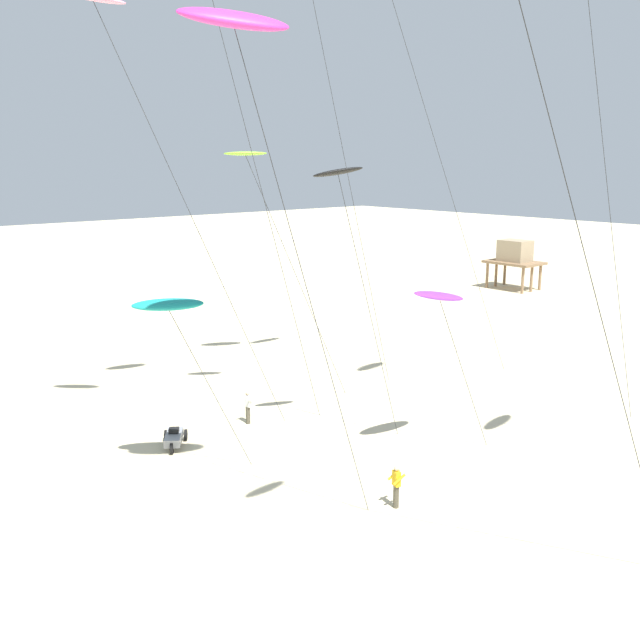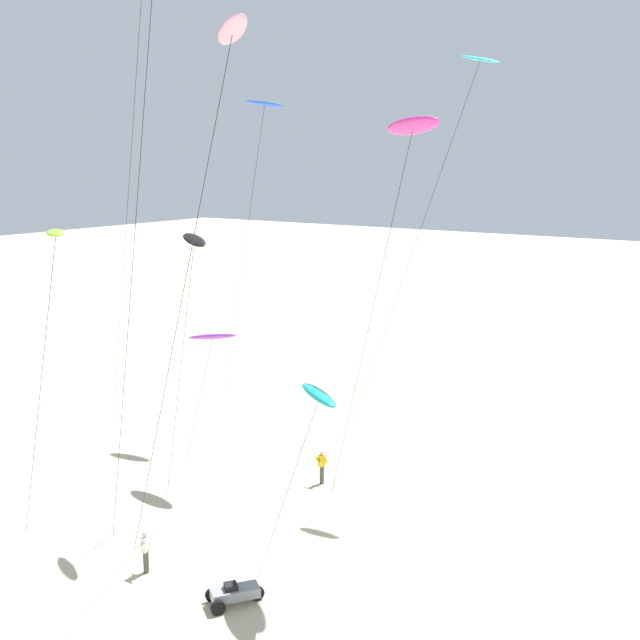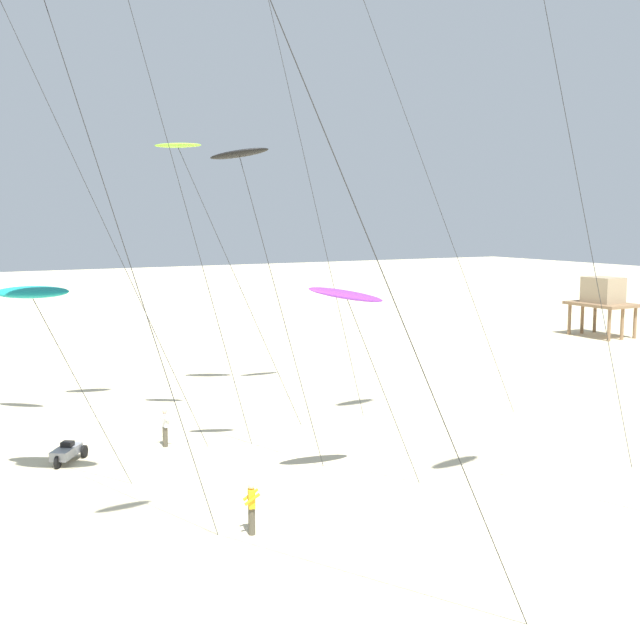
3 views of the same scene
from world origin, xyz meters
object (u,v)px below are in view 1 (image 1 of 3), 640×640
object	(u,v)px
kite_black	(339,176)
beach_buggy	(174,437)
kite_teal	(168,305)
kite_flyer_nearest	(396,485)
kite_pink	(96,4)
kite_purple	(440,297)
kite_flyer_middle	(248,406)
kite_magenta	(234,21)
stilt_house	(515,255)
kite_lime	(247,158)

from	to	relation	value
kite_black	beach_buggy	size ratio (longest dim) A/B	6.28
kite_teal	kite_flyer_nearest	bearing A→B (deg)	33.17
kite_pink	kite_purple	size ratio (longest dim) A/B	2.54
kite_flyer_middle	kite_purple	bearing A→B (deg)	25.14
kite_magenta	kite_flyer_nearest	bearing A→B (deg)	71.19
kite_black	kite_magenta	xyz separation A→B (m)	(4.05, -7.85, 4.62)
kite_pink	kite_magenta	distance (m)	10.50
kite_flyer_middle	kite_teal	bearing A→B (deg)	-61.41
kite_flyer_nearest	kite_purple	bearing A→B (deg)	115.21
kite_teal	beach_buggy	world-z (taller)	kite_teal
kite_purple	kite_flyer_middle	distance (m)	11.26
kite_magenta	beach_buggy	world-z (taller)	kite_magenta
kite_flyer_middle	stilt_house	size ratio (longest dim) A/B	0.32
kite_purple	stilt_house	size ratio (longest dim) A/B	1.46
kite_purple	kite_pink	bearing A→B (deg)	-134.94
kite_lime	kite_magenta	world-z (taller)	kite_magenta
kite_purple	stilt_house	distance (m)	44.10
kite_lime	kite_flyer_middle	xyz separation A→B (m)	(1.91, -1.63, -11.90)
kite_pink	stilt_house	xyz separation A→B (m)	(-12.21, 47.89, -15.33)
kite_teal	beach_buggy	bearing A→B (deg)	151.89
kite_purple	kite_flyer_nearest	xyz separation A→B (m)	(2.27, -4.81, -6.21)
kite_pink	kite_lime	distance (m)	9.63
kite_flyer_nearest	stilt_house	size ratio (longest dim) A/B	0.32
kite_purple	beach_buggy	xyz separation A→B (m)	(-8.33, -8.19, -6.68)
kite_flyer_nearest	kite_flyer_middle	size ratio (longest dim) A/B	1.00
kite_magenta	kite_black	bearing A→B (deg)	117.31
kite_pink	kite_black	size ratio (longest dim) A/B	1.54
kite_black	kite_flyer_middle	world-z (taller)	kite_black
kite_magenta	kite_purple	xyz separation A→B (m)	(-0.40, 10.28, -9.56)
kite_pink	kite_lime	world-z (taller)	kite_pink
kite_pink	kite_purple	bearing A→B (deg)	45.06
kite_lime	kite_purple	size ratio (longest dim) A/B	1.72
kite_teal	kite_flyer_middle	xyz separation A→B (m)	(-3.16, 5.80, -6.32)
kite_pink	kite_flyer_middle	world-z (taller)	kite_pink
kite_teal	kite_purple	size ratio (longest dim) A/B	0.99
kite_flyer_nearest	stilt_house	xyz separation A→B (m)	(-24.35, 42.81, 2.53)
kite_black	kite_flyer_middle	size ratio (longest dim) A/B	7.51
kite_flyer_nearest	beach_buggy	distance (m)	11.13
kite_flyer_nearest	kite_flyer_middle	bearing A→B (deg)	175.62
kite_lime	kite_magenta	xyz separation A→B (m)	(10.82, -7.92, 3.87)
kite_lime	beach_buggy	size ratio (longest dim) A/B	6.58
kite_lime	kite_flyer_middle	world-z (taller)	kite_lime
kite_flyer_nearest	kite_flyer_middle	xyz separation A→B (m)	(-10.76, 0.83, 0.00)
beach_buggy	kite_black	bearing A→B (deg)	50.88
kite_magenta	kite_flyer_nearest	world-z (taller)	kite_magenta
kite_flyer_nearest	beach_buggy	size ratio (longest dim) A/B	0.84
kite_magenta	kite_purple	bearing A→B (deg)	92.25
kite_purple	kite_teal	bearing A→B (deg)	-118.62
kite_teal	kite_magenta	world-z (taller)	kite_magenta
kite_flyer_middle	stilt_house	bearing A→B (deg)	107.94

